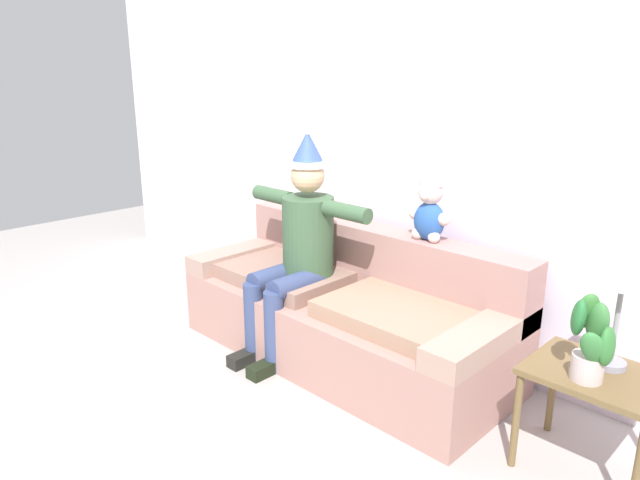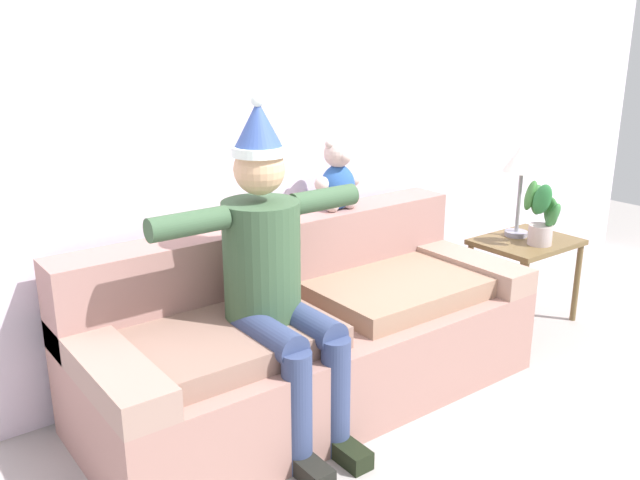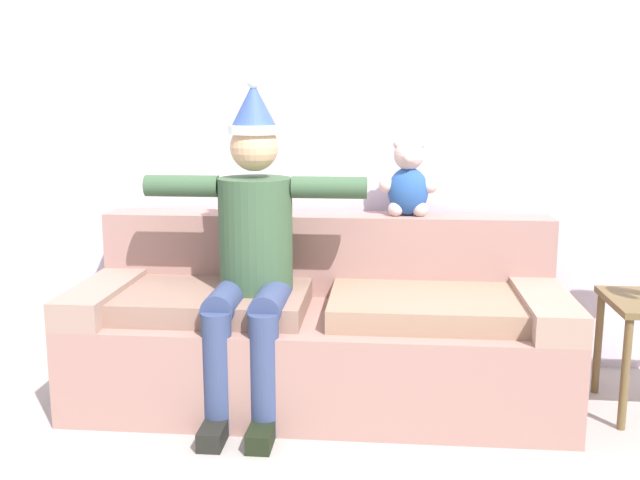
# 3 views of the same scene
# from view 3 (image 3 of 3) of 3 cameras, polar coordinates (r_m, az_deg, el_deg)

# --- Properties ---
(back_wall) EXTENTS (7.00, 0.10, 2.70)m
(back_wall) POSITION_cam_3_polar(r_m,az_deg,el_deg) (3.85, 0.79, 10.22)
(back_wall) COLOR silver
(back_wall) RESTS_ON ground_plane
(couch) EXTENTS (2.24, 0.91, 0.84)m
(couch) POSITION_cam_3_polar(r_m,az_deg,el_deg) (3.49, 0.06, -7.01)
(couch) COLOR #9D7268
(couch) RESTS_ON ground_plane
(person_seated) EXTENTS (1.02, 0.77, 1.51)m
(person_seated) POSITION_cam_3_polar(r_m,az_deg,el_deg) (3.26, -5.37, -0.37)
(person_seated) COLOR #375438
(person_seated) RESTS_ON ground_plane
(teddy_bear) EXTENTS (0.29, 0.17, 0.38)m
(teddy_bear) POSITION_cam_3_polar(r_m,az_deg,el_deg) (3.61, 6.98, 4.62)
(teddy_bear) COLOR #264F98
(teddy_bear) RESTS_ON couch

